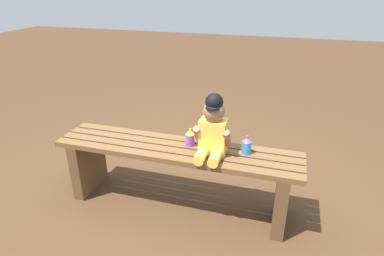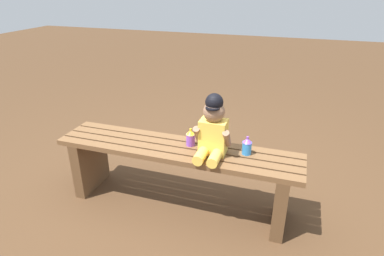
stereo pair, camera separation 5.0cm
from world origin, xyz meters
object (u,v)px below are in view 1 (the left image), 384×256
object	(u,v)px
sippy_cup_right	(247,145)
child_figure	(213,129)
park_bench	(177,166)
sippy_cup_left	(190,137)

from	to	relation	value
sippy_cup_right	child_figure	bearing A→B (deg)	-162.23
park_bench	child_figure	world-z (taller)	child_figure
park_bench	child_figure	distance (m)	0.41
park_bench	sippy_cup_right	distance (m)	0.51
child_figure	sippy_cup_left	bearing A→B (deg)	158.40
sippy_cup_left	child_figure	bearing A→B (deg)	-21.60
sippy_cup_left	park_bench	bearing A→B (deg)	-146.97
sippy_cup_left	sippy_cup_right	xyz separation A→B (m)	(0.38, 0.00, 0.00)
child_figure	sippy_cup_left	xyz separation A→B (m)	(-0.17, 0.07, -0.12)
child_figure	sippy_cup_left	distance (m)	0.22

